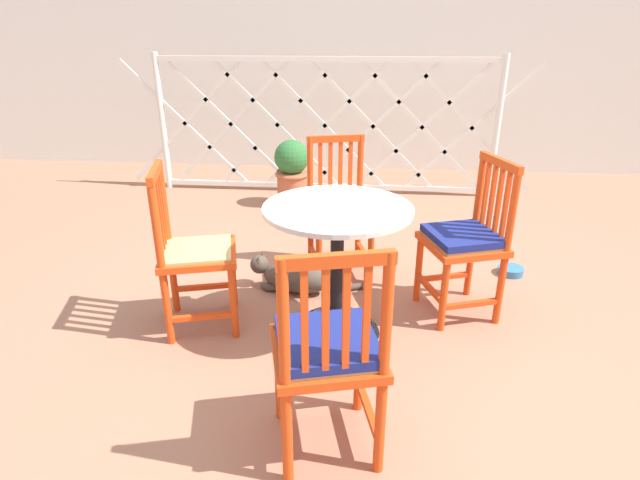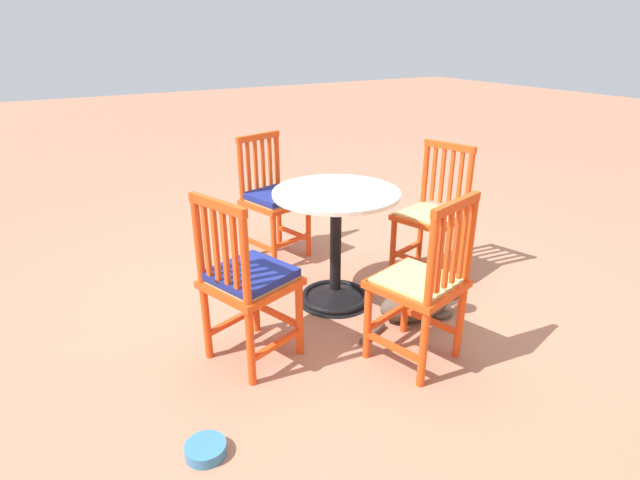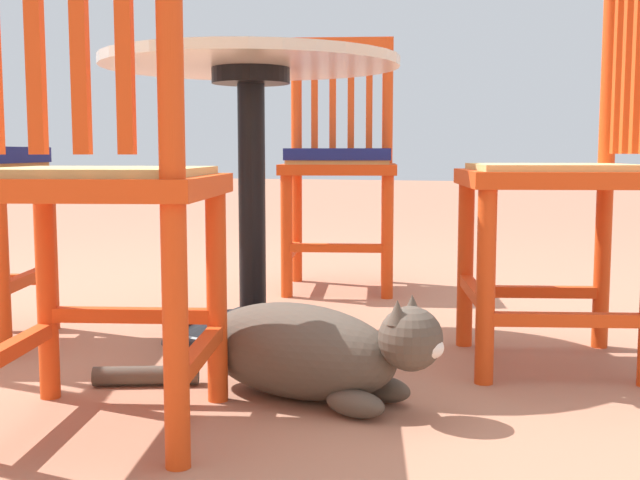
% 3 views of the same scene
% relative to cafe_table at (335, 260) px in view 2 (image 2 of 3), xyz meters
% --- Properties ---
extents(ground_plane, '(24.00, 24.00, 0.00)m').
position_rel_cafe_table_xyz_m(ground_plane, '(0.04, -0.05, -0.28)').
color(ground_plane, '#A36B51').
extents(cafe_table, '(0.76, 0.76, 0.73)m').
position_rel_cafe_table_xyz_m(cafe_table, '(0.00, 0.00, 0.00)').
color(cafe_table, black).
rests_on(cafe_table, ground_plane).
extents(orange_chair_by_planter, '(0.49, 0.49, 0.91)m').
position_rel_cafe_table_xyz_m(orange_chair_by_planter, '(-0.78, 0.01, 0.15)').
color(orange_chair_by_planter, '#D64214').
rests_on(orange_chair_by_planter, ground_plane).
extents(orange_chair_facing_out, '(0.49, 0.49, 0.91)m').
position_rel_cafe_table_xyz_m(orange_chair_facing_out, '(0.02, -0.83, 0.16)').
color(orange_chair_facing_out, '#D64214').
rests_on(orange_chair_facing_out, ground_plane).
extents(orange_chair_tucked_in, '(0.51, 0.51, 0.91)m').
position_rel_cafe_table_xyz_m(orange_chair_tucked_in, '(0.71, 0.29, 0.16)').
color(orange_chair_tucked_in, '#D64214').
rests_on(orange_chair_tucked_in, ground_plane).
extents(orange_chair_near_fence, '(0.49, 0.49, 0.91)m').
position_rel_cafe_table_xyz_m(orange_chair_near_fence, '(-0.03, 0.75, 0.15)').
color(orange_chair_near_fence, '#D64214').
rests_on(orange_chair_near_fence, ground_plane).
extents(tabby_cat, '(0.75, 0.29, 0.23)m').
position_rel_cafe_table_xyz_m(tabby_cat, '(-0.32, 0.45, -0.19)').
color(tabby_cat, '#4C4238').
rests_on(tabby_cat, ground_plane).
extents(pet_water_bowl, '(0.17, 0.17, 0.05)m').
position_rel_cafe_table_xyz_m(pet_water_bowl, '(1.14, 0.82, -0.26)').
color(pet_water_bowl, teal).
rests_on(pet_water_bowl, ground_plane).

